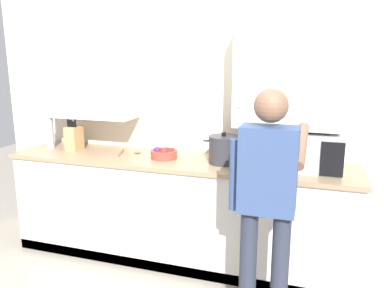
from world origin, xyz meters
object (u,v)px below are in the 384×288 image
at_px(stock_pot, 224,150).
at_px(fruit_bowl, 164,153).
at_px(thermos_flask, 50,132).
at_px(microwave_oven, 299,151).
at_px(person_figure, 267,193).
at_px(knife_block, 74,138).
at_px(wooden_spoon, 129,152).

height_order(stock_pot, fruit_bowl, stock_pot).
bearing_deg(thermos_flask, stock_pot, -0.58).
xyz_separation_m(microwave_oven, person_figure, (-0.15, -0.70, -0.11)).
bearing_deg(knife_block, person_figure, -20.64).
height_order(thermos_flask, knife_block, knife_block).
distance_m(thermos_flask, stock_pot, 1.66).
height_order(microwave_oven, person_figure, person_figure).
relative_size(thermos_flask, person_figure, 0.19).
distance_m(microwave_oven, knife_block, 1.99).
distance_m(knife_block, fruit_bowl, 0.89).
bearing_deg(knife_block, fruit_bowl, -1.65).
height_order(thermos_flask, wooden_spoon, thermos_flask).
distance_m(microwave_oven, wooden_spoon, 1.45).
bearing_deg(microwave_oven, knife_block, -179.69).
bearing_deg(fruit_bowl, microwave_oven, 1.91).
bearing_deg(wooden_spoon, person_figure, -29.21).
bearing_deg(fruit_bowl, thermos_flask, 178.91).
relative_size(microwave_oven, wooden_spoon, 3.40).
xyz_separation_m(wooden_spoon, knife_block, (-0.54, -0.03, 0.10)).
bearing_deg(knife_block, microwave_oven, 0.31).
relative_size(thermos_flask, knife_block, 0.99).
bearing_deg(microwave_oven, wooden_spoon, 179.12).
xyz_separation_m(wooden_spoon, fruit_bowl, (0.35, -0.06, 0.03)).
xyz_separation_m(stock_pot, knife_block, (-1.40, 0.02, 0.00)).
relative_size(stock_pot, person_figure, 0.22).
bearing_deg(stock_pot, wooden_spoon, 176.44).
bearing_deg(person_figure, knife_block, 159.36).
height_order(stock_pot, knife_block, knife_block).
xyz_separation_m(thermos_flask, knife_block, (0.26, 0.00, -0.04)).
bearing_deg(person_figure, thermos_flask, 161.83).
relative_size(stock_pot, wooden_spoon, 1.49).
relative_size(wooden_spoon, fruit_bowl, 1.02).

